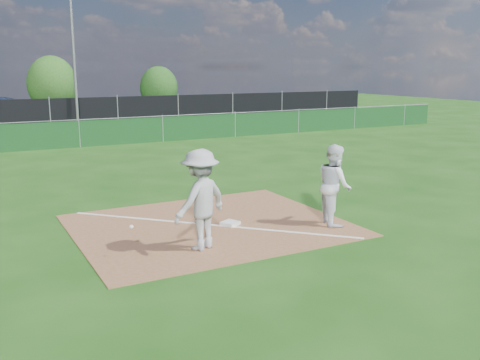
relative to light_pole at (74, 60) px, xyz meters
name	(u,v)px	position (x,y,z in m)	size (l,w,h in m)	color
ground	(109,164)	(-1.50, -12.70, -4.00)	(90.00, 90.00, 0.00)	#17440E
infield_dirt	(209,225)	(-1.50, -21.70, -3.99)	(6.00, 5.00, 0.02)	brown
foul_line	(209,225)	(-1.50, -21.70, -3.98)	(0.08, 7.00, 0.01)	white
green_fence	(79,134)	(-1.50, -7.70, -3.40)	(44.00, 0.05, 1.20)	#0F3715
black_fence	(50,114)	(-1.50, 0.30, -3.10)	(46.00, 0.04, 1.80)	black
parking_lot	(39,122)	(-1.50, 5.30, -4.00)	(46.00, 9.00, 0.01)	black
light_pole	(74,60)	(0.00, 0.00, 0.00)	(0.16, 0.16, 8.00)	slate
first_base	(230,223)	(-1.07, -21.92, -3.94)	(0.35, 0.35, 0.07)	white
play_at_first	(201,200)	(-2.33, -23.10, -2.97)	(2.16, 1.19, 2.01)	#B9B9BB
runner	(334,185)	(1.12, -22.92, -3.06)	(0.91, 0.71, 1.87)	white
car_mid	(9,110)	(-3.23, 5.63, -3.18)	(1.71, 4.91, 1.62)	black
car_right	(115,109)	(3.68, 5.22, -3.34)	(1.81, 4.45, 1.29)	black
tree_mid	(52,84)	(0.51, 11.49, -1.70)	(3.76, 3.76, 4.46)	#382316
tree_right	(159,88)	(8.78, 10.29, -2.11)	(3.10, 3.10, 3.67)	#382316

